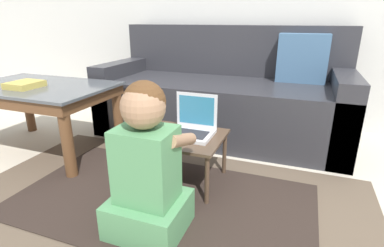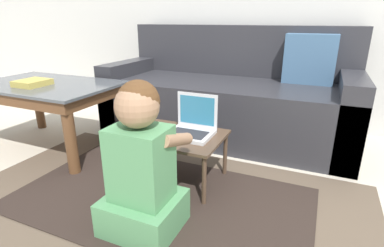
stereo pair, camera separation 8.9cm
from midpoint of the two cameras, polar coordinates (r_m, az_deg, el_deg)
name	(u,v)px [view 1 (the left image)]	position (r m, az deg, el deg)	size (l,w,h in m)	color
ground_plane	(196,190)	(1.72, -0.80, -12.56)	(16.00, 16.00, 0.00)	beige
area_rug	(162,200)	(1.64, -7.32, -14.29)	(2.14, 1.21, 0.01)	brown
couch	(224,97)	(2.47, 5.03, 4.98)	(1.92, 0.82, 0.86)	#2D2D33
coffee_table	(40,95)	(2.35, -27.98, 4.73)	(1.00, 0.63, 0.48)	#4C5156
laptop_desk	(178,140)	(1.70, -4.15, -3.21)	(0.51, 0.39, 0.29)	#4C3828
laptop	(192,128)	(1.68, -1.55, -0.89)	(0.25, 0.21, 0.22)	silver
computer_mouse	(157,132)	(1.70, -8.19, -1.54)	(0.07, 0.11, 0.04)	#234CB2
person_seated	(147,169)	(1.30, -10.50, -8.52)	(0.32, 0.38, 0.69)	#518E5B
book_on_table	(25,85)	(2.28, -30.25, 6.41)	(0.18, 0.20, 0.04)	tan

